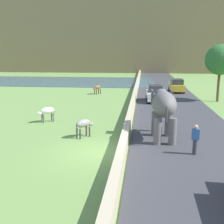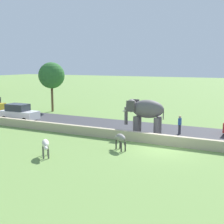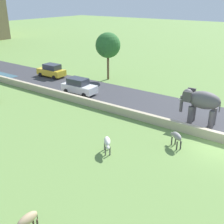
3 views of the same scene
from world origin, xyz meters
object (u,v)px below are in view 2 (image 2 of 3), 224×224
object	(u,v)px
elephant	(145,111)
cow_grey	(120,138)
cow_white	(45,144)
person_beside_elephant	(180,125)
car_white	(19,113)

from	to	relation	value
elephant	cow_grey	size ratio (longest dim) A/B	2.68
elephant	cow_white	distance (m)	9.27
cow_white	person_beside_elephant	bearing A→B (deg)	-31.67
elephant	person_beside_elephant	distance (m)	3.18
car_white	cow_white	distance (m)	13.28
elephant	person_beside_elephant	size ratio (longest dim) A/B	2.15
car_white	cow_grey	world-z (taller)	car_white
car_white	elephant	bearing A→B (deg)	-90.04
elephant	person_beside_elephant	bearing A→B (deg)	-60.15
elephant	cow_grey	world-z (taller)	elephant
person_beside_elephant	cow_grey	xyz separation A→B (m)	(-6.33, 2.55, -0.04)
elephant	cow_white	bearing A→B (deg)	157.16
elephant	cow_white	world-z (taller)	elephant
person_beside_elephant	cow_grey	world-z (taller)	person_beside_elephant
car_white	cow_grey	distance (m)	14.63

